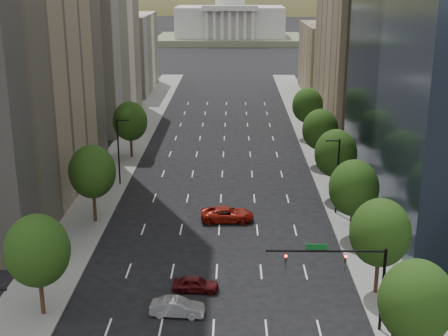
{
  "coord_description": "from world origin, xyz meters",
  "views": [
    {
      "loc": [
        1.47,
        -12.66,
        26.58
      ],
      "look_at": [
        0.58,
        47.07,
        8.0
      ],
      "focal_mm": 49.67,
      "sensor_mm": 36.0,
      "label": 1
    }
  ],
  "objects_px": {
    "capitol": "(230,21)",
    "car_silver": "(177,307)",
    "car_maroon": "(196,284)",
    "car_red_far": "(227,214)",
    "traffic_signal": "(352,271)"
  },
  "relations": [
    {
      "from": "traffic_signal",
      "to": "car_maroon",
      "type": "height_order",
      "value": "traffic_signal"
    },
    {
      "from": "traffic_signal",
      "to": "car_silver",
      "type": "relative_size",
      "value": 2.06
    },
    {
      "from": "car_maroon",
      "to": "car_red_far",
      "type": "distance_m",
      "value": 16.59
    },
    {
      "from": "car_maroon",
      "to": "car_silver",
      "type": "bearing_deg",
      "value": 166.38
    },
    {
      "from": "capitol",
      "to": "car_maroon",
      "type": "height_order",
      "value": "capitol"
    },
    {
      "from": "car_red_far",
      "to": "car_silver",
      "type": "bearing_deg",
      "value": 166.35
    },
    {
      "from": "car_maroon",
      "to": "car_red_far",
      "type": "height_order",
      "value": "car_red_far"
    },
    {
      "from": "capitol",
      "to": "car_red_far",
      "type": "bearing_deg",
      "value": -89.75
    },
    {
      "from": "capitol",
      "to": "car_maroon",
      "type": "distance_m",
      "value": 213.69
    },
    {
      "from": "capitol",
      "to": "car_silver",
      "type": "height_order",
      "value": "capitol"
    },
    {
      "from": "traffic_signal",
      "to": "car_silver",
      "type": "bearing_deg",
      "value": 171.2
    },
    {
      "from": "traffic_signal",
      "to": "car_red_far",
      "type": "xyz_separation_m",
      "value": [
        -9.67,
        22.55,
        -4.34
      ]
    },
    {
      "from": "traffic_signal",
      "to": "capitol",
      "type": "distance_m",
      "value": 219.99
    },
    {
      "from": "capitol",
      "to": "car_silver",
      "type": "distance_m",
      "value": 217.78
    },
    {
      "from": "car_maroon",
      "to": "car_red_far",
      "type": "relative_size",
      "value": 0.68
    }
  ]
}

